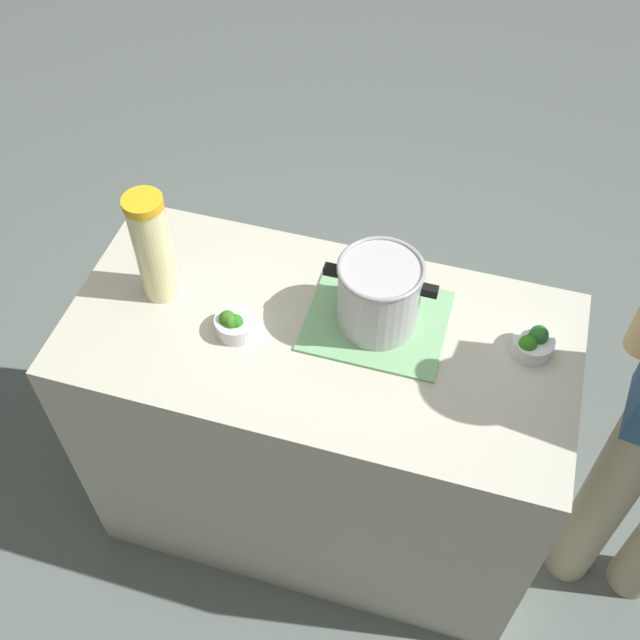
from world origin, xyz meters
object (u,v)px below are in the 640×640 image
Objects in this scene: broccoli_bowl_front at (533,343)px; broccoli_bowl_center at (234,324)px; cooking_pot at (379,293)px; lemonade_pitcher at (153,247)px.

broccoli_bowl_front is 0.74m from broccoli_bowl_center.
cooking_pot is at bearing -177.51° from broccoli_bowl_front.
cooking_pot is 0.40m from broccoli_bowl_front.
broccoli_bowl_front reaches higher than broccoli_bowl_center.
broccoli_bowl_center is (0.23, -0.08, -0.13)m from lemonade_pitcher.
cooking_pot is 0.88× the size of lemonade_pitcher.
broccoli_bowl_center is (-0.72, -0.15, -0.00)m from broccoli_bowl_front.
cooking_pot is 0.57m from lemonade_pitcher.
broccoli_bowl_front is (0.95, 0.07, -0.13)m from lemonade_pitcher.
lemonade_pitcher is at bearing -174.52° from cooking_pot.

